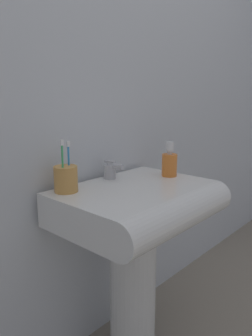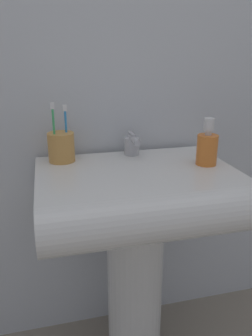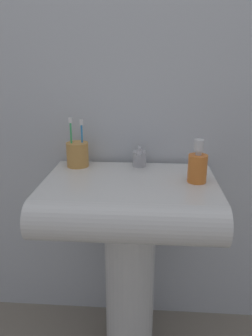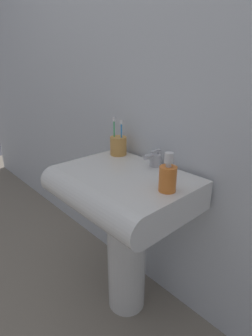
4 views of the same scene
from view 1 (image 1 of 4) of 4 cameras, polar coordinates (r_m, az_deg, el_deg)
name	(u,v)px [view 1 (image 1 of 4)]	position (r m, az deg, el deg)	size (l,w,h in m)	color
wall_back	(88,67)	(1.38, -6.60, 17.01)	(5.00, 0.05, 2.40)	silver
sink_pedestal	(133,289)	(1.44, 1.19, -20.25)	(0.19, 0.19, 0.62)	white
sink_basin	(143,205)	(1.25, 2.95, -6.45)	(0.60, 0.46, 0.13)	white
faucet	(111,170)	(1.36, -2.64, -0.39)	(0.05, 0.10, 0.08)	#B7B7BC
toothbrush_cup	(66,179)	(1.20, -10.43, -1.82)	(0.09, 0.09, 0.19)	#D19347
soap_bottle	(169,163)	(1.41, 7.58, 0.80)	(0.06, 0.06, 0.15)	orange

